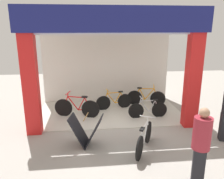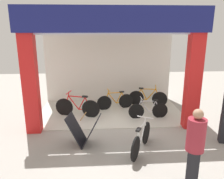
% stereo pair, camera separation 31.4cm
% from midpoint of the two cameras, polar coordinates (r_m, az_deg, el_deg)
% --- Properties ---
extents(ground_plane, '(19.14, 19.14, 0.00)m').
position_cam_midpoint_polar(ground_plane, '(7.65, 1.58, -9.93)').
color(ground_plane, '#9E9991').
rests_on(ground_plane, ground).
extents(shop_facade, '(5.77, 3.45, 3.87)m').
position_cam_midpoint_polar(shop_facade, '(8.59, 0.69, 7.41)').
color(shop_facade, beige).
rests_on(shop_facade, ground).
extents(bicycle_inside_0, '(1.68, 0.56, 0.95)m').
position_cam_midpoint_polar(bicycle_inside_0, '(8.59, -7.65, -4.40)').
color(bicycle_inside_0, black).
rests_on(bicycle_inside_0, ground).
extents(bicycle_inside_1, '(1.47, 0.40, 0.81)m').
position_cam_midpoint_polar(bicycle_inside_1, '(8.50, 10.19, -5.13)').
color(bicycle_inside_1, black).
rests_on(bicycle_inside_1, ground).
extents(bicycle_inside_2, '(1.51, 0.44, 0.84)m').
position_cam_midpoint_polar(bicycle_inside_2, '(9.30, 1.82, -2.97)').
color(bicycle_inside_2, black).
rests_on(bicycle_inside_2, ground).
extents(bicycle_inside_3, '(1.60, 0.50, 0.90)m').
position_cam_midpoint_polar(bicycle_inside_3, '(9.81, 9.90, -2.08)').
color(bicycle_inside_3, black).
rests_on(bicycle_inside_3, ground).
extents(bicycle_parked_0, '(0.80, 1.46, 0.89)m').
position_cam_midpoint_polar(bicycle_parked_0, '(6.32, 8.82, -12.26)').
color(bicycle_parked_0, black).
rests_on(bicycle_parked_0, ground).
extents(sandwich_board_sign, '(1.02, 0.77, 0.90)m').
position_cam_midpoint_polar(sandwich_board_sign, '(6.56, -5.72, -10.22)').
color(sandwich_board_sign, black).
rests_on(sandwich_board_sign, ground).
extents(pedestrian_1, '(0.49, 0.66, 1.77)m').
position_cam_midpoint_polar(pedestrian_1, '(5.05, 21.82, -13.62)').
color(pedestrian_1, black).
rests_on(pedestrian_1, ground).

